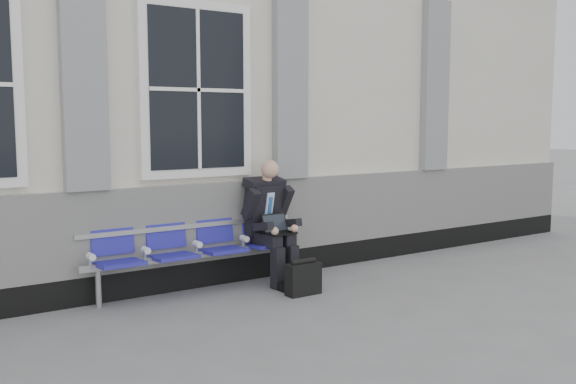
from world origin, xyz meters
TOP-DOWN VIEW (x-y plane):
  - ground at (0.00, 0.00)m, footprint 70.00×70.00m
  - station_building at (-0.02, 3.47)m, footprint 14.40×4.40m
  - bench at (0.23, 1.32)m, footprint 2.60×0.47m
  - businessman at (1.14, 1.19)m, footprint 0.60×0.81m
  - briefcase at (1.16, 0.52)m, footprint 0.39×0.17m

SIDE VIEW (x-z plane):
  - ground at x=0.00m, z-range 0.00..0.00m
  - briefcase at x=1.16m, z-range -0.02..0.39m
  - bench at x=0.23m, z-range 0.10..1.01m
  - businessman at x=1.14m, z-range 0.05..1.51m
  - station_building at x=-0.02m, z-range -0.02..4.47m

